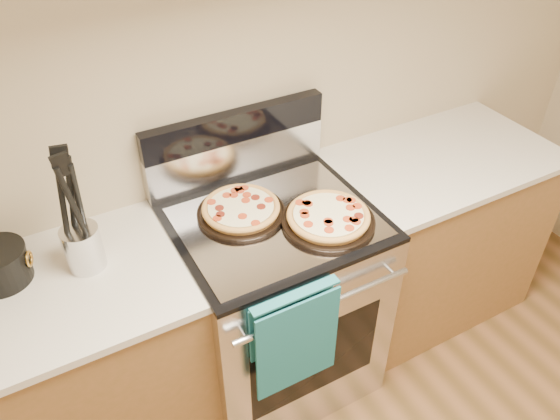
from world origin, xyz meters
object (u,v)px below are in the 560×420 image
pepperoni_pizza_back (241,210)px  utensil_crock (83,248)px  range_body (274,303)px  pepperoni_pizza_front (328,218)px

pepperoni_pizza_back → utensil_crock: utensil_crock is taller
range_body → utensil_crock: (-0.67, 0.09, 0.54)m
pepperoni_pizza_back → utensil_crock: size_ratio=2.08×
range_body → utensil_crock: 0.86m
pepperoni_pizza_back → utensil_crock: (-0.57, 0.02, 0.04)m
range_body → pepperoni_pizza_front: pepperoni_pizza_front is taller
pepperoni_pizza_back → pepperoni_pizza_front: bearing=-37.6°
range_body → utensil_crock: size_ratio=5.70×
range_body → pepperoni_pizza_front: 0.54m
range_body → pepperoni_pizza_back: size_ratio=2.74×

